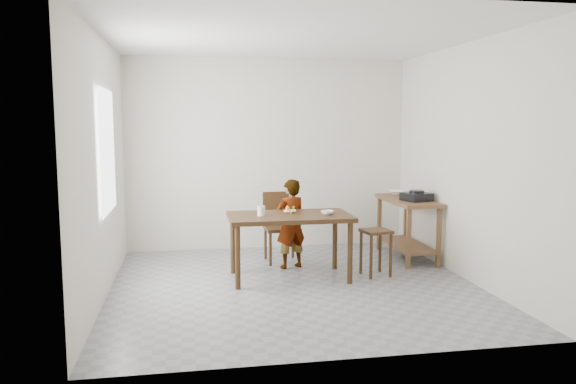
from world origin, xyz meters
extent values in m
cube|color=gray|center=(0.00, 0.00, -0.02)|extent=(4.00, 4.00, 0.04)
cube|color=white|center=(0.00, 0.00, 2.72)|extent=(4.00, 4.00, 0.04)
cube|color=silver|center=(0.00, 2.02, 1.35)|extent=(4.00, 0.04, 2.70)
cube|color=silver|center=(0.00, -2.02, 1.35)|extent=(4.00, 0.04, 2.70)
cube|color=silver|center=(-2.02, 0.00, 1.35)|extent=(0.04, 4.00, 2.70)
cube|color=silver|center=(2.02, 0.00, 1.35)|extent=(0.04, 4.00, 2.70)
cube|color=white|center=(-1.97, 0.20, 1.50)|extent=(0.02, 1.10, 1.30)
imported|color=silver|center=(0.10, 0.77, 0.56)|extent=(0.47, 0.39, 1.11)
cylinder|color=white|center=(-0.33, 0.28, 0.81)|extent=(0.10, 0.10, 0.11)
imported|color=white|center=(0.43, 0.23, 0.77)|extent=(0.19, 0.19, 0.05)
imported|color=white|center=(1.72, 1.43, 0.83)|extent=(0.29, 0.29, 0.06)
cube|color=black|center=(1.76, 0.80, 0.85)|extent=(0.39, 0.39, 0.10)
camera|label=1|loc=(-1.14, -5.96, 1.80)|focal=35.00mm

